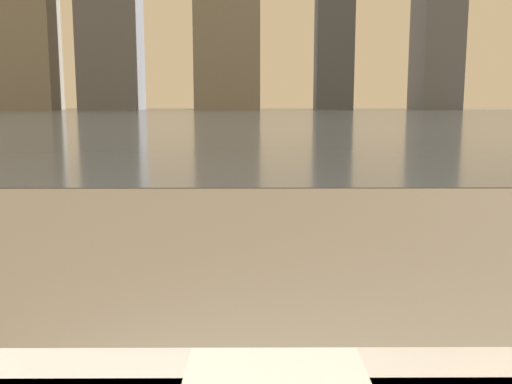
{
  "coord_description": "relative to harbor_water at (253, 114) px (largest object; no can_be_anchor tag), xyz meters",
  "views": [
    {
      "loc": [
        -0.04,
        0.04,
        1.03
      ],
      "look_at": [
        -0.03,
        2.53,
        0.64
      ],
      "focal_mm": 40.0,
      "sensor_mm": 36.0,
      "label": 1
    }
  ],
  "objects": [
    {
      "name": "harbor_water",
      "position": [
        0.0,
        0.0,
        0.0
      ],
      "size": [
        180.0,
        110.0,
        0.01
      ],
      "color": "slate",
      "rests_on": "ground_plane"
    }
  ]
}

